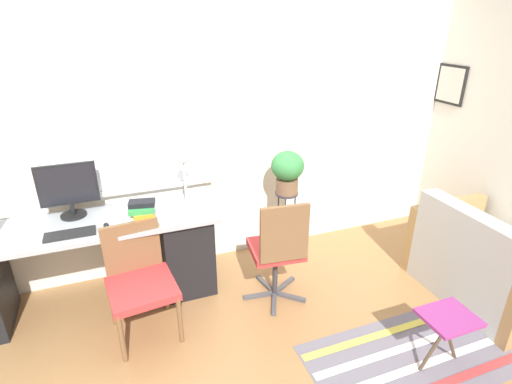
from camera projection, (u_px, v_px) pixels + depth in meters
The scene contains 16 objects.
ground_plane at pixel (196, 303), 3.32m from camera, with size 14.00×14.00×0.00m, color #9E7042.
wall_back_with_window at pixel (166, 124), 3.34m from camera, with size 9.00×0.12×2.70m.
wall_right_with_picture at pixel (489, 114), 3.68m from camera, with size 0.08×9.00×2.70m.
desk at pixel (87, 262), 3.16m from camera, with size 2.05×0.59×0.74m.
monitor at pixel (68, 189), 3.06m from camera, with size 0.43×0.20×0.43m.
keyboard at pixel (70, 234), 2.87m from camera, with size 0.35×0.13×0.02m.
mouse at pixel (106, 225), 2.97m from camera, with size 0.04×0.07×0.03m.
desk_lamp at pixel (184, 172), 3.21m from camera, with size 0.15×0.15×0.44m.
book_stack at pixel (143, 213), 2.99m from camera, with size 0.21×0.19×0.19m.
desk_chair_wooden at pixel (139, 279), 2.88m from camera, with size 0.50×0.51×0.82m.
office_chair_swivel at pixel (278, 249), 3.15m from camera, with size 0.52×0.53×0.94m.
couch_loveseat at pixel (485, 266), 3.31m from camera, with size 0.81×1.12×0.83m.
plant_stand at pixel (286, 205), 3.67m from camera, with size 0.21×0.21×0.71m.
potted_plant at pixel (287, 170), 3.53m from camera, with size 0.29×0.29×0.39m.
floor_rug_striped at pixel (413, 356), 2.79m from camera, with size 1.50×0.76×0.01m.
folding_stool at pixel (448, 322), 2.59m from camera, with size 0.34×0.29×0.42m.
Camera 1 is at (-0.47, -2.66, 2.19)m, focal length 28.00 mm.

